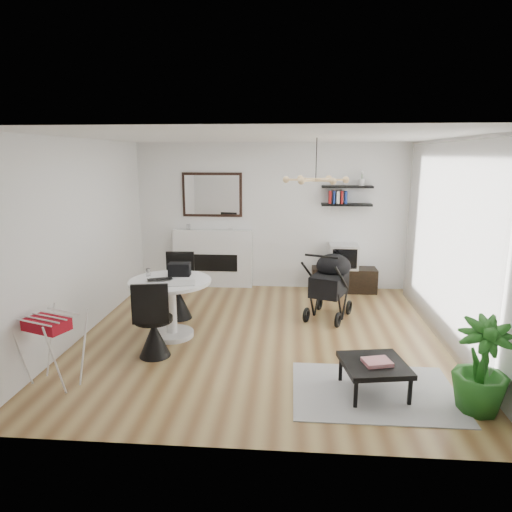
# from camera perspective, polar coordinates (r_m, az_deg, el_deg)

# --- Properties ---
(floor) EXTENTS (5.00, 5.00, 0.00)m
(floor) POSITION_cam_1_polar(r_m,az_deg,el_deg) (6.46, 0.75, -10.02)
(floor) COLOR brown
(floor) RESTS_ON ground
(ceiling) EXTENTS (5.00, 5.00, 0.00)m
(ceiling) POSITION_cam_1_polar(r_m,az_deg,el_deg) (5.97, 0.83, 14.67)
(ceiling) COLOR white
(ceiling) RESTS_ON wall_back
(wall_back) EXTENTS (5.00, 0.00, 5.00)m
(wall_back) POSITION_cam_1_polar(r_m,az_deg,el_deg) (8.54, 1.89, 4.94)
(wall_back) COLOR white
(wall_back) RESTS_ON floor
(wall_left) EXTENTS (0.00, 5.00, 5.00)m
(wall_left) POSITION_cam_1_polar(r_m,az_deg,el_deg) (6.71, -21.04, 2.02)
(wall_left) COLOR white
(wall_left) RESTS_ON floor
(wall_right) EXTENTS (0.00, 5.00, 5.00)m
(wall_right) POSITION_cam_1_polar(r_m,az_deg,el_deg) (6.42, 23.68, 1.34)
(wall_right) COLOR white
(wall_right) RESTS_ON floor
(sheer_curtain) EXTENTS (0.04, 3.60, 2.60)m
(sheer_curtain) POSITION_cam_1_polar(r_m,az_deg,el_deg) (6.57, 22.30, 1.71)
(sheer_curtain) COLOR white
(sheer_curtain) RESTS_ON wall_right
(fireplace) EXTENTS (1.50, 0.17, 2.16)m
(fireplace) POSITION_cam_1_polar(r_m,az_deg,el_deg) (8.69, -5.42, 0.58)
(fireplace) COLOR white
(fireplace) RESTS_ON floor
(shelf_lower) EXTENTS (0.90, 0.25, 0.04)m
(shelf_lower) POSITION_cam_1_polar(r_m,az_deg,el_deg) (8.43, 11.24, 6.32)
(shelf_lower) COLOR black
(shelf_lower) RESTS_ON wall_back
(shelf_upper) EXTENTS (0.90, 0.25, 0.04)m
(shelf_upper) POSITION_cam_1_polar(r_m,az_deg,el_deg) (8.40, 11.34, 8.49)
(shelf_upper) COLOR black
(shelf_upper) RESTS_ON wall_back
(pendant_lamp) EXTENTS (0.90, 0.90, 0.10)m
(pendant_lamp) POSITION_cam_1_polar(r_m,az_deg,el_deg) (6.27, 7.48, 9.43)
(pendant_lamp) COLOR tan
(pendant_lamp) RESTS_ON ceiling
(tv_console) EXTENTS (1.17, 0.41, 0.44)m
(tv_console) POSITION_cam_1_polar(r_m,az_deg,el_deg) (8.60, 10.92, -2.92)
(tv_console) COLOR black
(tv_console) RESTS_ON floor
(crt_tv) EXTENTS (0.51, 0.45, 0.45)m
(crt_tv) POSITION_cam_1_polar(r_m,az_deg,el_deg) (8.49, 10.88, -0.04)
(crt_tv) COLOR silver
(crt_tv) RESTS_ON tv_console
(dining_table) EXTENTS (1.12, 1.12, 0.81)m
(dining_table) POSITION_cam_1_polar(r_m,az_deg,el_deg) (6.39, -10.61, -5.36)
(dining_table) COLOR white
(dining_table) RESTS_ON floor
(laptop) EXTENTS (0.39, 0.33, 0.03)m
(laptop) POSITION_cam_1_polar(r_m,az_deg,el_deg) (6.26, -11.88, -3.02)
(laptop) COLOR black
(laptop) RESTS_ON dining_table
(black_bag) EXTENTS (0.31, 0.19, 0.18)m
(black_bag) POSITION_cam_1_polar(r_m,az_deg,el_deg) (6.50, -9.53, -1.65)
(black_bag) COLOR black
(black_bag) RESTS_ON dining_table
(newspaper) EXTENTS (0.39, 0.34, 0.01)m
(newspaper) POSITION_cam_1_polar(r_m,az_deg,el_deg) (6.11, -9.24, -3.37)
(newspaper) COLOR beige
(newspaper) RESTS_ON dining_table
(drinking_glass) EXTENTS (0.06, 0.06, 0.10)m
(drinking_glass) POSITION_cam_1_polar(r_m,az_deg,el_deg) (6.57, -13.33, -2.00)
(drinking_glass) COLOR white
(drinking_glass) RESTS_ON dining_table
(chair_far) EXTENTS (0.48, 0.49, 1.01)m
(chair_far) POSITION_cam_1_polar(r_m,az_deg,el_deg) (7.17, -9.59, -5.19)
(chair_far) COLOR black
(chair_far) RESTS_ON floor
(chair_near) EXTENTS (0.49, 0.51, 1.00)m
(chair_near) POSITION_cam_1_polar(r_m,az_deg,el_deg) (5.88, -12.65, -9.35)
(chair_near) COLOR black
(chair_near) RESTS_ON floor
(drying_rack) EXTENTS (0.68, 0.66, 0.81)m
(drying_rack) POSITION_cam_1_polar(r_m,az_deg,el_deg) (5.51, -24.08, -10.50)
(drying_rack) COLOR white
(drying_rack) RESTS_ON floor
(stroller) EXTENTS (0.83, 1.00, 1.10)m
(stroller) POSITION_cam_1_polar(r_m,az_deg,el_deg) (7.17, 9.25, -3.90)
(stroller) COLOR black
(stroller) RESTS_ON floor
(rug) EXTENTS (1.73, 1.25, 0.01)m
(rug) POSITION_cam_1_polar(r_m,az_deg,el_deg) (5.23, 14.57, -16.11)
(rug) COLOR #959595
(rug) RESTS_ON floor
(coffee_table) EXTENTS (0.75, 0.75, 0.34)m
(coffee_table) POSITION_cam_1_polar(r_m,az_deg,el_deg) (5.09, 14.57, -13.14)
(coffee_table) COLOR black
(coffee_table) RESTS_ON rug
(magazines) EXTENTS (0.33, 0.28, 0.04)m
(magazines) POSITION_cam_1_polar(r_m,az_deg,el_deg) (5.04, 14.89, -12.68)
(magazines) COLOR #C43140
(magazines) RESTS_ON coffee_table
(potted_plant) EXTENTS (0.60, 0.60, 0.95)m
(potted_plant) POSITION_cam_1_polar(r_m,az_deg,el_deg) (5.05, 26.37, -12.22)
(potted_plant) COLOR #21601B
(potted_plant) RESTS_ON floor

